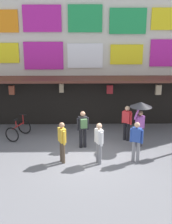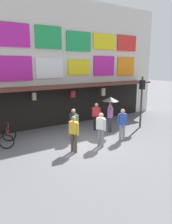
# 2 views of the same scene
# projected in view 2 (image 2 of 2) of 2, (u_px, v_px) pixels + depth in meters

# --- Properties ---
(ground_plane) EXTENTS (80.00, 80.00, 0.00)m
(ground_plane) POSITION_uv_depth(u_px,v_px,m) (85.00, 144.00, 11.06)
(ground_plane) COLOR slate
(shopfront) EXTENTS (18.00, 2.60, 8.00)m
(shopfront) POSITION_uv_depth(u_px,v_px,m) (45.00, 64.00, 13.94)
(shopfront) COLOR beige
(shopfront) RESTS_ON ground
(traffic_light_far) EXTENTS (0.33, 0.35, 3.20)m
(traffic_light_far) POSITION_uv_depth(u_px,v_px,m) (142.00, 94.00, 13.66)
(traffic_light_far) COLOR #38383D
(traffic_light_far) RESTS_ON ground
(bicycle_parked) EXTENTS (1.08, 1.34, 1.05)m
(bicycle_parked) POSITION_uv_depth(u_px,v_px,m) (8.00, 137.00, 10.91)
(bicycle_parked) COLOR black
(bicycle_parked) RESTS_ON ground
(pedestrian_in_white) EXTENTS (0.49, 0.35, 1.68)m
(pedestrian_in_white) POSITION_uv_depth(u_px,v_px,m) (122.00, 123.00, 11.46)
(pedestrian_in_white) COLOR gray
(pedestrian_in_white) RESTS_ON ground
(pedestrian_in_black) EXTENTS (0.52, 0.42, 1.68)m
(pedestrian_in_black) POSITION_uv_depth(u_px,v_px,m) (74.00, 122.00, 11.47)
(pedestrian_in_black) COLOR black
(pedestrian_in_black) RESTS_ON ground
(pedestrian_in_blue) EXTENTS (0.35, 0.49, 1.68)m
(pedestrian_in_blue) POSITION_uv_depth(u_px,v_px,m) (101.00, 128.00, 10.58)
(pedestrian_in_blue) COLOR gray
(pedestrian_in_blue) RESTS_ON ground
(pedestrian_in_red) EXTENTS (0.43, 0.40, 1.68)m
(pedestrian_in_red) POSITION_uv_depth(u_px,v_px,m) (96.00, 115.00, 13.24)
(pedestrian_in_red) COLOR black
(pedestrian_in_red) RESTS_ON ground
(pedestrian_in_purple) EXTENTS (0.35, 0.49, 1.68)m
(pedestrian_in_purple) POSITION_uv_depth(u_px,v_px,m) (74.00, 132.00, 9.90)
(pedestrian_in_purple) COLOR brown
(pedestrian_in_purple) RESTS_ON ground
(pedestrian_with_umbrella) EXTENTS (0.96, 0.96, 2.08)m
(pedestrian_with_umbrella) POSITION_uv_depth(u_px,v_px,m) (111.00, 105.00, 12.74)
(pedestrian_with_umbrella) COLOR #2D2D38
(pedestrian_with_umbrella) RESTS_ON ground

